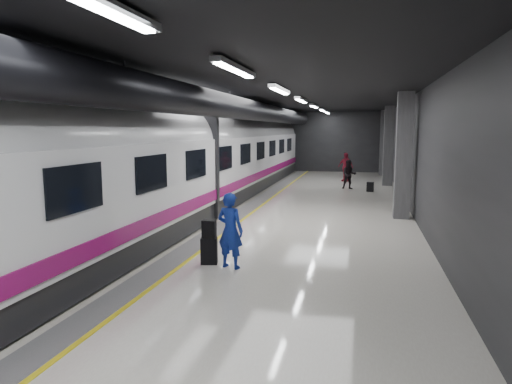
# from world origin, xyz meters

# --- Properties ---
(ground) EXTENTS (40.00, 40.00, 0.00)m
(ground) POSITION_xyz_m (0.00, 0.00, 0.00)
(ground) COLOR silver
(ground) RESTS_ON ground
(platform_hall) EXTENTS (10.02, 40.02, 4.51)m
(platform_hall) POSITION_xyz_m (-0.29, 0.96, 3.54)
(platform_hall) COLOR black
(platform_hall) RESTS_ON ground
(train) EXTENTS (3.05, 38.00, 4.05)m
(train) POSITION_xyz_m (-3.25, -0.00, 2.07)
(train) COLOR black
(train) RESTS_ON ground
(traveler_main) EXTENTS (0.73, 0.57, 1.76)m
(traveler_main) POSITION_xyz_m (0.22, -5.18, 0.88)
(traveler_main) COLOR #1825B7
(traveler_main) RESTS_ON ground
(suitcase_main) EXTENTS (0.43, 0.33, 0.63)m
(suitcase_main) POSITION_xyz_m (-0.36, -5.01, 0.32)
(suitcase_main) COLOR black
(suitcase_main) RESTS_ON ground
(shoulder_bag) EXTENTS (0.32, 0.17, 0.43)m
(shoulder_bag) POSITION_xyz_m (-0.34, -5.04, 0.85)
(shoulder_bag) COLOR black
(shoulder_bag) RESTS_ON suitcase_main
(traveler_far_a) EXTENTS (0.82, 0.67, 1.57)m
(traveler_far_a) POSITION_xyz_m (2.45, 9.82, 0.78)
(traveler_far_a) COLOR black
(traveler_far_a) RESTS_ON ground
(traveler_far_b) EXTENTS (1.12, 0.89, 1.77)m
(traveler_far_b) POSITION_xyz_m (2.13, 13.52, 0.89)
(traveler_far_b) COLOR maroon
(traveler_far_b) RESTS_ON ground
(suitcase_far) EXTENTS (0.37, 0.28, 0.49)m
(suitcase_far) POSITION_xyz_m (3.56, 8.99, 0.25)
(suitcase_far) COLOR black
(suitcase_far) RESTS_ON ground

